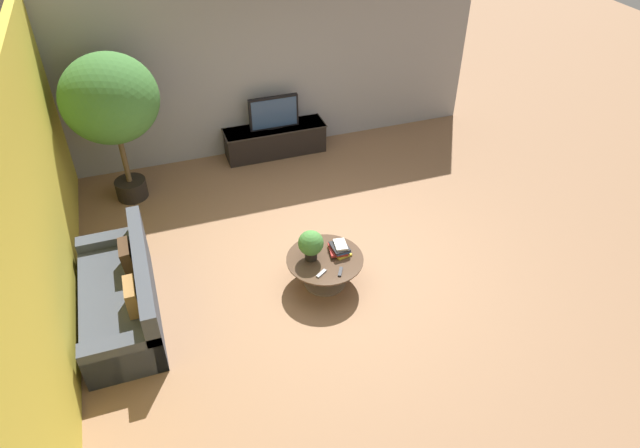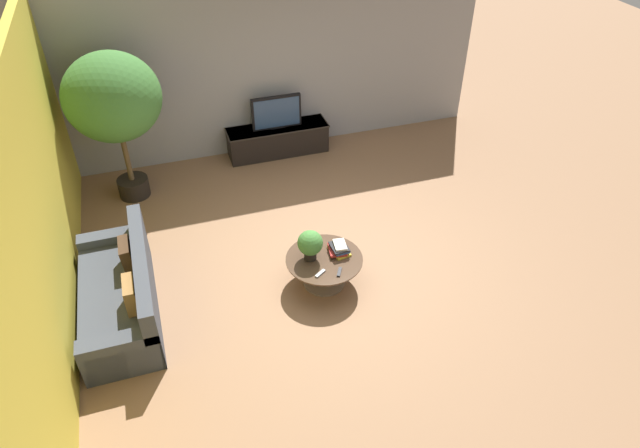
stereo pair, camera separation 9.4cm
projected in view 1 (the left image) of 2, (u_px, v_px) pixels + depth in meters
ground_plane at (330, 259)px, 7.69m from camera, size 24.00×24.00×0.00m
back_wall_stone at (263, 64)px, 9.21m from camera, size 7.40×0.12×3.00m
side_wall_left at (38, 207)px, 6.08m from camera, size 0.12×7.40×3.00m
media_console at (275, 140)px, 9.75m from camera, size 1.72×0.50×0.50m
television at (274, 113)px, 9.43m from camera, size 0.83×0.13×0.55m
coffee_table at (325, 266)px, 7.15m from camera, size 0.96×0.96×0.41m
couch_by_wall at (123, 297)px, 6.70m from camera, size 0.84×2.04×0.84m
potted_palm_tall at (110, 101)px, 7.88m from camera, size 1.35×1.35×2.27m
potted_plant_tabletop at (311, 244)px, 6.93m from camera, size 0.32×0.32×0.40m
book_stack at (339, 248)px, 7.13m from camera, size 0.27×0.32×0.14m
remote_black at (340, 272)px, 6.86m from camera, size 0.11×0.16×0.02m
remote_silver at (321, 273)px, 6.84m from camera, size 0.16×0.12×0.02m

